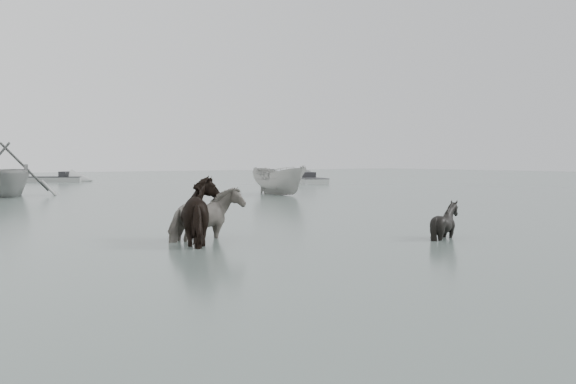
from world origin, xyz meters
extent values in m
plane|color=#576760|center=(0.00, 0.00, 0.00)|extent=(140.00, 140.00, 0.00)
imported|color=black|center=(-1.89, 1.23, 0.71)|extent=(1.80, 1.12, 1.41)
imported|color=black|center=(-2.03, 0.88, 0.86)|extent=(1.50, 1.74, 1.72)
imported|color=black|center=(2.39, -1.48, 0.58)|extent=(1.32, 1.26, 1.16)
imported|color=#959794|center=(-1.91, 19.96, 1.28)|extent=(5.57, 5.98, 2.56)
imported|color=#A7A6A2|center=(8.75, 14.00, 0.75)|extent=(1.62, 3.96, 1.51)
camera|label=1|loc=(-8.18, -10.64, 1.70)|focal=40.00mm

